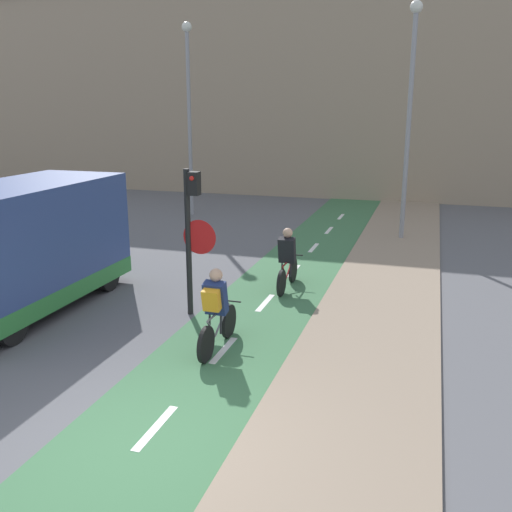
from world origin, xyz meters
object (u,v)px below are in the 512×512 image
(cyclist_near, at_px, (216,312))
(van, at_px, (22,250))
(street_lamp_far, at_px, (189,100))
(street_lamp_sidewalk, at_px, (410,99))
(cyclist_far, at_px, (287,261))
(traffic_light_pole, at_px, (192,226))

(cyclist_near, xyz_separation_m, van, (-4.40, 0.75, 0.56))
(street_lamp_far, relative_size, street_lamp_sidewalk, 1.00)
(street_lamp_sidewalk, xyz_separation_m, van, (-6.87, -8.73, -2.95))
(street_lamp_far, height_order, cyclist_far, street_lamp_far)
(traffic_light_pole, relative_size, street_lamp_far, 0.42)
(street_lamp_far, bearing_deg, van, -84.56)
(cyclist_far, bearing_deg, street_lamp_far, 126.04)
(street_lamp_far, bearing_deg, street_lamp_sidewalk, -14.02)
(traffic_light_pole, xyz_separation_m, cyclist_far, (1.36, 2.09, -1.14))
(van, bearing_deg, cyclist_far, 30.95)
(street_lamp_sidewalk, bearing_deg, van, -128.20)
(traffic_light_pole, distance_m, cyclist_near, 2.12)
(traffic_light_pole, height_order, street_lamp_sidewalk, street_lamp_sidewalk)
(traffic_light_pole, height_order, cyclist_far, traffic_light_pole)
(street_lamp_sidewalk, xyz_separation_m, cyclist_near, (-2.48, -9.48, -3.50))
(street_lamp_sidewalk, bearing_deg, traffic_light_pole, -113.78)
(cyclist_near, bearing_deg, van, 170.32)
(street_lamp_far, bearing_deg, cyclist_far, -53.96)
(cyclist_near, bearing_deg, traffic_light_pole, 125.06)
(street_lamp_sidewalk, distance_m, cyclist_near, 10.41)
(street_lamp_far, distance_m, cyclist_near, 13.14)
(street_lamp_sidewalk, bearing_deg, cyclist_near, -104.64)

